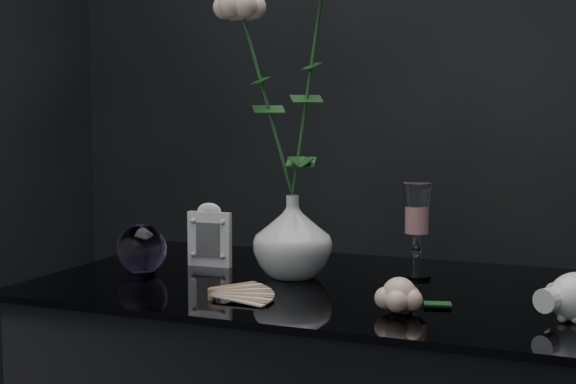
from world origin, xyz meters
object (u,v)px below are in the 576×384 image
at_px(wine_glass, 417,231).
at_px(paperweight, 142,249).
at_px(vase, 293,237).
at_px(pearl_jar, 576,295).
at_px(loose_rose, 399,295).
at_px(picture_frame, 210,235).

xyz_separation_m(wine_glass, paperweight, (-0.47, -0.15, -0.04)).
distance_m(vase, pearl_jar, 0.50).
xyz_separation_m(paperweight, loose_rose, (0.51, -0.10, -0.02)).
height_order(paperweight, pearl_jar, paperweight).
distance_m(wine_glass, picture_frame, 0.39).
distance_m(wine_glass, pearl_jar, 0.34).
height_order(vase, picture_frame, vase).
relative_size(wine_glass, loose_rose, 1.10).
bearing_deg(vase, pearl_jar, -14.14).
bearing_deg(loose_rose, paperweight, -177.44).
xyz_separation_m(wine_glass, pearl_jar, (0.28, -0.20, -0.05)).
relative_size(paperweight, loose_rose, 0.59).
bearing_deg(pearl_jar, paperweight, -155.07).
xyz_separation_m(vase, wine_glass, (0.21, 0.08, 0.01)).
height_order(wine_glass, paperweight, wine_glass).
xyz_separation_m(picture_frame, paperweight, (-0.08, -0.11, -0.02)).
distance_m(vase, wine_glass, 0.22).
bearing_deg(paperweight, wine_glass, 17.43).
xyz_separation_m(loose_rose, pearl_jar, (0.24, 0.06, 0.01)).
bearing_deg(picture_frame, wine_glass, 3.65).
bearing_deg(pearl_jar, wine_glass, 173.07).
bearing_deg(loose_rose, wine_glass, 112.02).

